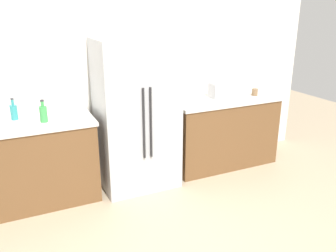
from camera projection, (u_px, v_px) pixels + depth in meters
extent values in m
plane|color=tan|center=(186.00, 251.00, 3.07)|extent=(10.82, 10.82, 0.00)
cube|color=silver|center=(118.00, 56.00, 4.11)|extent=(5.41, 0.10, 2.97)
cube|color=brown|center=(20.00, 167.00, 3.66)|extent=(1.55, 0.59, 0.88)
cube|color=silver|center=(14.00, 126.00, 3.51)|extent=(1.58, 0.62, 0.04)
cube|color=brown|center=(222.00, 133.00, 4.66)|extent=(1.41, 0.59, 0.88)
cube|color=silver|center=(224.00, 100.00, 4.51)|extent=(1.44, 0.62, 0.04)
cube|color=#B2B5BA|center=(136.00, 115.00, 3.99)|extent=(0.87, 0.66, 1.72)
cylinder|color=#262628|center=(144.00, 124.00, 3.68)|extent=(0.02, 0.02, 0.78)
cylinder|color=#262628|center=(151.00, 123.00, 3.71)|extent=(0.02, 0.02, 0.78)
cube|color=silver|center=(221.00, 90.00, 4.52)|extent=(0.28, 0.18, 0.19)
cylinder|color=teal|center=(14.00, 112.00, 3.62)|extent=(0.07, 0.07, 0.16)
cylinder|color=teal|center=(13.00, 102.00, 3.59)|extent=(0.03, 0.03, 0.06)
cylinder|color=#333338|center=(12.00, 99.00, 3.58)|extent=(0.03, 0.03, 0.02)
cylinder|color=green|center=(44.00, 114.00, 3.55)|extent=(0.08, 0.08, 0.16)
cylinder|color=green|center=(42.00, 104.00, 3.51)|extent=(0.03, 0.03, 0.06)
cylinder|color=#333338|center=(42.00, 100.00, 3.50)|extent=(0.04, 0.04, 0.02)
cylinder|color=brown|center=(255.00, 92.00, 4.63)|extent=(0.08, 0.08, 0.09)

